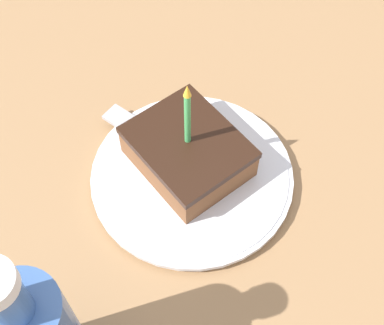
{
  "coord_description": "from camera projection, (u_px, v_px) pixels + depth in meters",
  "views": [
    {
      "loc": [
        -0.22,
        -0.27,
        0.51
      ],
      "look_at": [
        -0.02,
        -0.02,
        0.04
      ],
      "focal_mm": 50.0,
      "sensor_mm": 36.0,
      "label": 1
    }
  ],
  "objects": [
    {
      "name": "ground_plane",
      "position": [
        194.0,
        166.0,
        0.63
      ],
      "size": [
        2.4,
        2.4,
        0.04
      ],
      "color": "#9E754C",
      "rests_on": "ground"
    },
    {
      "name": "plate",
      "position": [
        192.0,
        176.0,
        0.59
      ],
      "size": [
        0.22,
        0.22,
        0.01
      ],
      "color": "silver",
      "rests_on": "ground_plane"
    },
    {
      "name": "cake_slice",
      "position": [
        188.0,
        151.0,
        0.58
      ],
      "size": [
        0.1,
        0.12,
        0.13
      ],
      "color": "brown",
      "rests_on": "plate"
    },
    {
      "name": "fork",
      "position": [
        153.0,
        139.0,
        0.61
      ],
      "size": [
        0.06,
        0.16,
        0.0
      ],
      "color": "#B2B2B7",
      "rests_on": "plate"
    }
  ]
}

